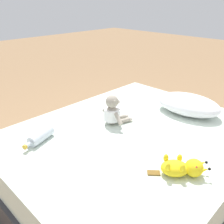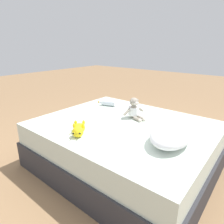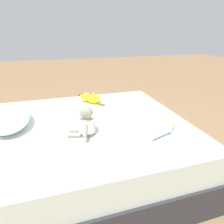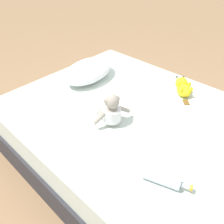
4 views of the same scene
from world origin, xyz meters
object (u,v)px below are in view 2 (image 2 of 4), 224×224
object	(u,v)px
plush_monkey	(134,110)
bed	(124,145)
glass_bottle	(108,103)
pillow	(171,134)
plush_yellow_creature	(79,129)

from	to	relation	value
plush_monkey	bed	bearing A→B (deg)	2.07
plush_monkey	glass_bottle	distance (m)	0.55
pillow	glass_bottle	size ratio (longest dim) A/B	2.19
bed	plush_yellow_creature	distance (m)	0.60
bed	glass_bottle	world-z (taller)	glass_bottle
plush_monkey	plush_yellow_creature	bearing A→B (deg)	-13.30
bed	plush_monkey	xyz separation A→B (m)	(-0.20, -0.01, 0.36)
glass_bottle	plush_yellow_creature	bearing A→B (deg)	22.93
bed	pillow	bearing A→B (deg)	79.28
bed	pillow	world-z (taller)	pillow
bed	pillow	distance (m)	0.67
pillow	plush_yellow_creature	world-z (taller)	pillow
pillow	plush_yellow_creature	distance (m)	0.82
bed	plush_yellow_creature	size ratio (longest dim) A/B	6.41
plush_yellow_creature	glass_bottle	world-z (taller)	plush_yellow_creature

